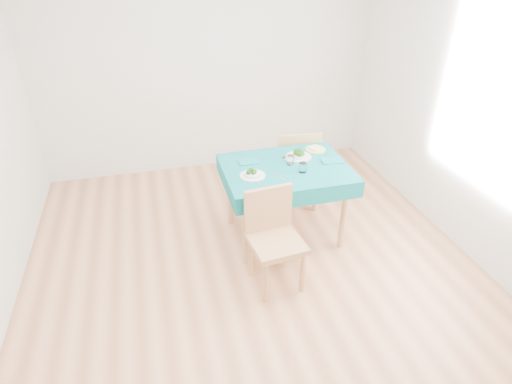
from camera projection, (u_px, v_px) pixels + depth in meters
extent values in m
cube|color=#A66945|center=(256.00, 275.00, 3.80)|extent=(4.00, 4.50, 0.02)
cube|color=silver|center=(207.00, 60.00, 4.98)|extent=(4.00, 0.02, 2.70)
cube|color=silver|center=(488.00, 109.00, 3.55)|extent=(0.02, 4.50, 2.70)
cube|color=#095D62|center=(285.00, 202.00, 4.13)|extent=(1.14, 0.87, 0.76)
cube|color=#AF8052|center=(277.00, 234.00, 3.44)|extent=(0.46, 0.49, 1.03)
cube|color=#AF8052|center=(295.00, 151.00, 4.68)|extent=(0.52, 0.56, 1.14)
cube|color=silver|center=(254.00, 180.00, 3.71)|extent=(0.10, 0.18, 0.00)
cube|color=silver|center=(279.00, 177.00, 3.77)|extent=(0.08, 0.19, 0.00)
cube|color=silver|center=(288.00, 161.00, 4.04)|extent=(0.05, 0.19, 0.00)
cube|color=silver|center=(331.00, 158.00, 4.10)|extent=(0.05, 0.22, 0.00)
cube|color=#0C686C|center=(249.00, 162.00, 4.02)|extent=(0.20, 0.14, 0.01)
cube|color=#0C686C|center=(333.00, 160.00, 4.04)|extent=(0.22, 0.17, 0.01)
cylinder|color=white|center=(290.00, 160.00, 3.96)|extent=(0.07, 0.07, 0.09)
cylinder|color=white|center=(303.00, 168.00, 3.83)|extent=(0.07, 0.07, 0.09)
cylinder|color=#C7DA6A|center=(316.00, 149.00, 4.25)|extent=(0.20, 0.20, 0.01)
cube|color=beige|center=(316.00, 148.00, 4.25)|extent=(0.15, 0.15, 0.02)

